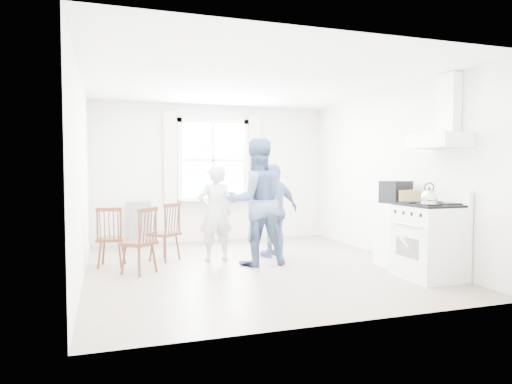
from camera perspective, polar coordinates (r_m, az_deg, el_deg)
name	(u,v)px	position (r m, az deg, el deg)	size (l,w,h in m)	color
room_shell	(253,175)	(6.40, -0.41, 2.12)	(4.62, 5.12, 2.64)	gray
window_assembly	(214,165)	(8.76, -5.33, 3.41)	(1.88, 0.24, 1.70)	white
range_hood	(442,128)	(6.25, 22.23, 7.39)	(0.45, 0.76, 0.94)	white
shelf_unit	(139,224)	(8.50, -14.37, -3.84)	(0.40, 0.30, 0.80)	gray
gas_stove	(429,241)	(6.19, 20.83, -5.69)	(0.68, 0.76, 1.12)	white
kettle	(429,198)	(5.86, 20.82, -0.67)	(0.20, 0.20, 0.28)	silver
low_cabinet	(400,235)	(6.79, 17.55, -5.17)	(0.50, 0.55, 0.90)	white
stereo_stack	(396,192)	(6.77, 17.06, -0.01)	(0.41, 0.39, 0.32)	black
cardboard_box	(409,197)	(6.65, 18.59, -0.62)	(0.30, 0.22, 0.19)	olive
windsor_chair_a	(169,225)	(6.98, -10.77, -4.13)	(0.52, 0.52, 0.88)	#442116
windsor_chair_b	(110,231)	(6.71, -17.79, -4.62)	(0.43, 0.42, 0.86)	#442116
windsor_chair_c	(144,233)	(6.18, -13.79, -5.02)	(0.52, 0.52, 0.89)	#442116
person_left	(215,213)	(6.88, -5.10, -2.64)	(0.53, 0.53, 1.45)	silver
person_mid	(256,202)	(6.57, 0.04, -1.23)	(0.89, 0.89, 1.83)	#485E87
person_right	(274,210)	(7.19, 2.31, -2.26)	(0.87, 0.87, 1.48)	navy
potted_plant	(213,189)	(8.68, -5.43, 0.41)	(0.17, 0.17, 0.32)	#316E34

